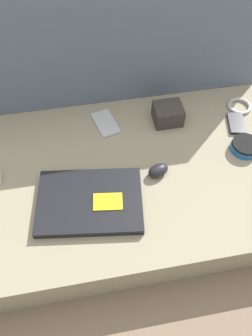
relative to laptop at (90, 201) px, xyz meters
The scene contains 10 objects.
ground_plane 0.23m from the laptop, 37.16° to the left, with size 8.00×8.00×0.00m, color #7A6651.
couch_seat 0.19m from the laptop, 37.16° to the left, with size 1.19×0.69×0.15m.
couch_backrest 0.57m from the laptop, 76.29° to the left, with size 1.19×0.20×0.58m.
laptop is the anchor object (origin of this frame).
computer_mouse 0.25m from the laptop, 17.21° to the left, with size 0.08×0.06×0.04m.
speaker_puck 0.57m from the laptop, 12.19° to the left, with size 0.10×0.10×0.03m.
phone_silver 0.34m from the laptop, 73.80° to the left, with size 0.10×0.14×0.01m.
phone_black 0.62m from the laptop, 22.41° to the left, with size 0.08×0.11×0.01m.
camera_pouch 0.45m from the laptop, 43.05° to the left, with size 0.10×0.09×0.07m.
cable_coil 0.70m from the laptop, 27.47° to the left, with size 0.09×0.09×0.01m.
Camera 1 is at (-0.11, -0.62, 1.05)m, focal length 35.00 mm.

